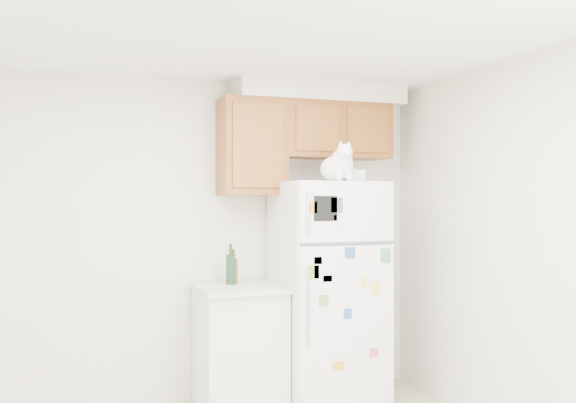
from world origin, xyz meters
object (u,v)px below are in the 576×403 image
bottle_amber (234,267)px  cat (339,166)px  storage_box_front (348,176)px  base_counter (240,346)px  storage_box_back (353,176)px  bottle_green (231,264)px  refrigerator (328,292)px

bottle_amber → cat: bearing=-30.8°
cat → storage_box_front: size_ratio=2.81×
base_counter → storage_box_back: 1.58m
base_counter → storage_box_front: bearing=-8.2°
base_counter → cat: 1.54m
storage_box_back → bottle_green: size_ratio=0.58×
cat → bottle_amber: cat is taller
base_counter → refrigerator: bearing=-6.1°
refrigerator → storage_box_back: storage_box_back is taller
cat → storage_box_back: (0.24, 0.27, -0.06)m
refrigerator → bottle_green: (-0.74, 0.17, 0.22)m
base_counter → storage_box_front: (0.84, -0.12, 1.28)m
cat → bottle_green: cat is taller
cat → storage_box_front: (0.16, 0.19, -0.07)m
storage_box_front → refrigerator: bearing=148.1°
storage_box_front → bottle_amber: 1.12m
storage_box_back → cat: bearing=-112.4°
bottle_green → storage_box_front: bearing=-13.5°
cat → storage_box_back: 0.37m
refrigerator → cat: bearing=-93.5°
base_counter → bottle_amber: 0.60m
refrigerator → bottle_amber: 0.76m
storage_box_back → storage_box_front: size_ratio=1.20×
base_counter → storage_box_back: bearing=-2.6°
refrigerator → storage_box_back: bearing=8.2°
base_counter → bottle_green: bottle_green is taller
cat → bottle_amber: size_ratio=1.59×
cat → bottle_amber: bearing=149.2°
bottle_green → bottle_amber: 0.04m
refrigerator → cat: (-0.01, -0.24, 0.96)m
bottle_amber → base_counter: bearing=-79.6°
base_counter → storage_box_front: 1.54m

